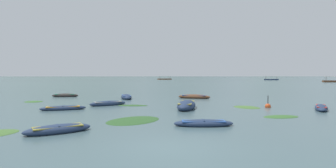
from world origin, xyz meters
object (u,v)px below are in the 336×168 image
object	(u,v)px
rowboat_4	(63,108)
rowboat_10	(194,97)
ferry_1	(271,79)
ferry_0	(165,79)
mooring_buoy	(268,106)
ferry_2	(335,81)
rowboat_7	(65,95)
rowboat_9	(186,105)
rowboat_2	(126,97)
rowboat_8	(58,129)
rowboat_1	(203,123)
rowboat_0	(108,104)
rowboat_3	(321,108)

from	to	relation	value
rowboat_4	rowboat_10	distance (m)	15.20
rowboat_4	ferry_1	world-z (taller)	ferry_1
ferry_0	mooring_buoy	bearing A→B (deg)	-85.12
ferry_2	rowboat_10	bearing A→B (deg)	-130.88
rowboat_7	rowboat_9	distance (m)	18.65
ferry_2	mooring_buoy	size ratio (longest dim) A/B	8.40
rowboat_7	rowboat_2	bearing A→B (deg)	-16.87
rowboat_8	rowboat_10	size ratio (longest dim) A/B	0.76
rowboat_8	ferry_1	bearing A→B (deg)	65.09
rowboat_1	ferry_1	xyz separation A→B (m)	(58.56, 139.62, 0.31)
rowboat_0	ferry_0	bearing A→B (deg)	89.60
rowboat_1	ferry_2	size ratio (longest dim) A/B	0.33
rowboat_3	rowboat_0	bearing A→B (deg)	171.09
ferry_0	rowboat_9	bearing A→B (deg)	-87.75
rowboat_8	rowboat_9	world-z (taller)	rowboat_9
rowboat_1	rowboat_2	xyz separation A→B (m)	(-7.01, 15.99, 0.06)
rowboat_9	ferry_0	size ratio (longest dim) A/B	0.45
rowboat_2	rowboat_3	world-z (taller)	rowboat_2
rowboat_0	ferry_0	world-z (taller)	ferry_0
rowboat_7	mooring_buoy	size ratio (longest dim) A/B	2.93
rowboat_0	rowboat_7	size ratio (longest dim) A/B	0.99
mooring_buoy	rowboat_0	bearing A→B (deg)	174.38
rowboat_8	ferry_0	world-z (taller)	ferry_0
rowboat_0	ferry_1	bearing A→B (deg)	63.15
rowboat_10	ferry_1	xyz separation A→B (m)	(57.58, 123.15, 0.27)
rowboat_10	ferry_2	world-z (taller)	ferry_2
rowboat_2	rowboat_3	size ratio (longest dim) A/B	1.16
rowboat_7	rowboat_10	distance (m)	16.39
rowboat_2	ferry_0	distance (m)	142.43
rowboat_1	mooring_buoy	size ratio (longest dim) A/B	2.81
ferry_0	ferry_2	xyz separation A→B (m)	(72.13, -67.19, -0.00)
rowboat_7	ferry_1	size ratio (longest dim) A/B	0.39
rowboat_3	ferry_1	distance (m)	141.68
rowboat_3	rowboat_4	xyz separation A→B (m)	(-20.30, -0.30, -0.02)
rowboat_1	rowboat_3	xyz separation A→B (m)	(10.07, 6.50, 0.02)
rowboat_7	rowboat_9	size ratio (longest dim) A/B	0.76
rowboat_8	ferry_1	distance (m)	155.80
rowboat_10	ferry_1	world-z (taller)	ferry_1
rowboat_2	ferry_1	distance (m)	139.94
rowboat_1	ferry_1	size ratio (longest dim) A/B	0.37
rowboat_1	ferry_1	distance (m)	151.40
rowboat_10	rowboat_0	bearing A→B (deg)	-139.42
rowboat_0	rowboat_4	size ratio (longest dim) A/B	0.94
rowboat_10	rowboat_2	bearing A→B (deg)	-176.61
rowboat_4	ferry_0	distance (m)	152.27
rowboat_1	rowboat_3	world-z (taller)	rowboat_3
rowboat_4	ferry_2	world-z (taller)	ferry_2
rowboat_10	rowboat_3	bearing A→B (deg)	-47.63
rowboat_7	ferry_1	distance (m)	141.85
rowboat_7	ferry_0	size ratio (longest dim) A/B	0.34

